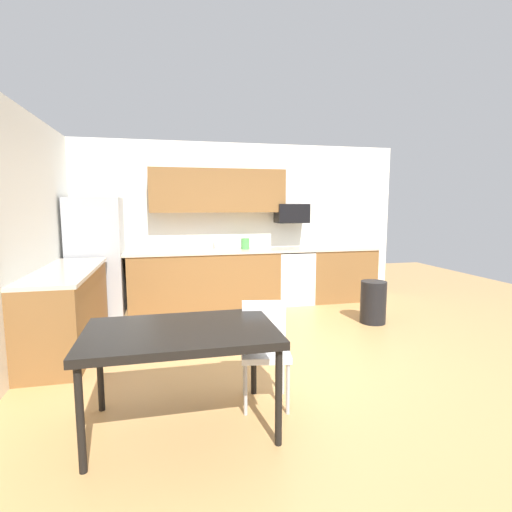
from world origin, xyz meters
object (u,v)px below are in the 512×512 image
object	(u,v)px
oven_range	(293,276)
kettle	(245,244)
microwave	(292,213)
refrigerator	(97,257)
dining_table	(181,337)
chair_near_table	(265,343)
trash_bin	(373,302)

from	to	relation	value
oven_range	kettle	xyz separation A→B (m)	(-0.82, 0.05, 0.56)
microwave	kettle	xyz separation A→B (m)	(-0.82, -0.05, -0.51)
refrigerator	dining_table	xyz separation A→B (m)	(1.10, -3.39, -0.19)
dining_table	chair_near_table	bearing A→B (deg)	19.92
trash_bin	microwave	bearing A→B (deg)	116.32
refrigerator	dining_table	size ratio (longest dim) A/B	1.27
chair_near_table	oven_range	bearing A→B (deg)	67.66
microwave	dining_table	world-z (taller)	microwave
chair_near_table	trash_bin	size ratio (longest dim) A/B	1.42
dining_table	trash_bin	world-z (taller)	dining_table
refrigerator	chair_near_table	world-z (taller)	refrigerator
kettle	trash_bin	bearing A→B (deg)	-42.81
oven_range	dining_table	world-z (taller)	oven_range
chair_near_table	trash_bin	distance (m)	2.76
oven_range	microwave	bearing A→B (deg)	90.00
trash_bin	kettle	world-z (taller)	kettle
refrigerator	oven_range	bearing A→B (deg)	1.46
oven_range	dining_table	size ratio (longest dim) A/B	0.65
microwave	trash_bin	size ratio (longest dim) A/B	0.90
refrigerator	trash_bin	world-z (taller)	refrigerator
oven_range	trash_bin	bearing A→B (deg)	-62.07
chair_near_table	refrigerator	bearing A→B (deg)	119.96
dining_table	trash_bin	size ratio (longest dim) A/B	2.33
microwave	trash_bin	world-z (taller)	microwave
refrigerator	kettle	bearing A→B (deg)	3.22
refrigerator	chair_near_table	distance (m)	3.64
refrigerator	microwave	xyz separation A→B (m)	(3.13, 0.18, 0.64)
microwave	chair_near_table	world-z (taller)	microwave
oven_range	kettle	world-z (taller)	kettle
refrigerator	kettle	size ratio (longest dim) A/B	8.92
microwave	dining_table	xyz separation A→B (m)	(-2.03, -3.57, -0.82)
trash_bin	kettle	xyz separation A→B (m)	(-1.56, 1.45, 0.72)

